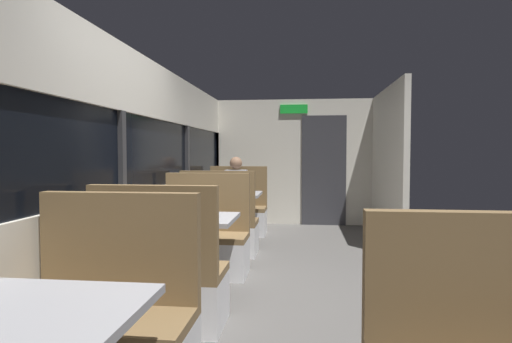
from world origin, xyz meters
TOP-DOWN VIEW (x-y plane):
  - ground_plane at (0.00, 0.00)m, footprint 3.30×9.20m
  - carriage_window_panel_left at (-1.45, 0.00)m, footprint 0.09×8.48m
  - carriage_end_bulkhead at (0.06, 4.19)m, footprint 2.90×0.11m
  - carriage_aisle_panel_right at (1.45, 3.00)m, footprint 0.08×2.40m
  - dining_table_near_window at (-0.89, -2.09)m, footprint 0.90×0.70m
  - bench_near_window_facing_entry at (-0.89, -1.39)m, footprint 0.95×0.50m
  - dining_table_mid_window at (-0.89, 0.18)m, footprint 0.90×0.70m
  - bench_mid_window_facing_end at (-0.89, -0.52)m, footprint 0.95×0.50m
  - bench_mid_window_facing_entry at (-0.89, 0.88)m, footprint 0.95×0.50m
  - dining_table_far_window at (-0.89, 2.45)m, footprint 0.90×0.70m
  - bench_far_window_facing_end at (-0.89, 1.76)m, footprint 0.95×0.50m
  - bench_far_window_facing_entry at (-0.89, 3.15)m, footprint 0.95×0.50m
  - seated_passenger at (-0.89, 3.08)m, footprint 0.47×0.55m
  - coffee_cup_secondary at (-0.72, 0.04)m, footprint 0.07×0.07m

SIDE VIEW (x-z plane):
  - ground_plane at x=0.00m, z-range -0.02..0.00m
  - bench_near_window_facing_entry at x=-0.89m, z-range -0.22..0.88m
  - bench_mid_window_facing_end at x=-0.89m, z-range -0.22..0.88m
  - bench_mid_window_facing_entry at x=-0.89m, z-range -0.22..0.88m
  - bench_far_window_facing_end at x=-0.89m, z-range -0.22..0.88m
  - bench_far_window_facing_entry at x=-0.89m, z-range -0.22..0.88m
  - seated_passenger at x=-0.89m, z-range -0.09..1.17m
  - dining_table_near_window at x=-0.89m, z-range 0.27..1.01m
  - dining_table_mid_window at x=-0.89m, z-range 0.27..1.01m
  - dining_table_far_window at x=-0.89m, z-range 0.27..1.01m
  - coffee_cup_secondary at x=-0.72m, z-range 0.74..0.83m
  - carriage_window_panel_left at x=-1.45m, z-range -0.04..2.26m
  - carriage_end_bulkhead at x=0.06m, z-range -0.01..2.29m
  - carriage_aisle_panel_right at x=1.45m, z-range 0.00..2.30m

